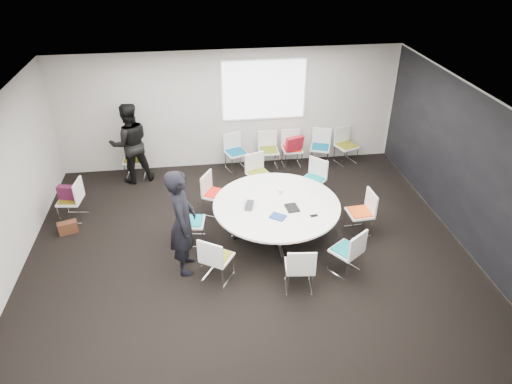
{
  "coord_description": "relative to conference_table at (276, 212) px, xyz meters",
  "views": [
    {
      "loc": [
        -0.75,
        -6.61,
        5.31
      ],
      "look_at": [
        0.2,
        0.4,
        1.0
      ],
      "focal_mm": 32.0,
      "sensor_mm": 36.0,
      "label": 1
    }
  ],
  "objects": [
    {
      "name": "room_shell",
      "position": [
        -0.49,
        -0.37,
        0.85
      ],
      "size": [
        8.08,
        7.08,
        2.88
      ],
      "color": "black",
      "rests_on": "ground"
    },
    {
      "name": "conference_table",
      "position": [
        0.0,
        0.0,
        0.0
      ],
      "size": [
        2.36,
        2.36,
        0.73
      ],
      "color": "silver",
      "rests_on": "ground"
    },
    {
      "name": "projection_screen",
      "position": [
        0.22,
        3.09,
        1.3
      ],
      "size": [
        1.9,
        0.03,
        1.35
      ],
      "primitive_type": "cube",
      "color": "white",
      "rests_on": "room_shell"
    },
    {
      "name": "chair_ring_a",
      "position": [
        1.61,
        -0.1,
        -0.28
      ],
      "size": [
        0.48,
        0.49,
        0.88
      ],
      "rotation": [
        0.0,
        0.0,
        1.64
      ],
      "color": "silver",
      "rests_on": "ground"
    },
    {
      "name": "chair_ring_b",
      "position": [
        1.02,
        1.25,
        -0.28
      ],
      "size": [
        0.64,
        0.64,
        0.88
      ],
      "rotation": [
        0.0,
        0.0,
        2.35
      ],
      "color": "silver",
      "rests_on": "ground"
    },
    {
      "name": "chair_ring_c",
      "position": [
        -0.1,
        1.66,
        -0.28
      ],
      "size": [
        0.59,
        0.58,
        0.88
      ],
      "rotation": [
        0.0,
        0.0,
        3.51
      ],
      "color": "silver",
      "rests_on": "ground"
    },
    {
      "name": "chair_ring_d",
      "position": [
        -1.09,
        0.95,
        -0.28
      ],
      "size": [
        0.61,
        0.62,
        0.88
      ],
      "rotation": [
        0.0,
        0.0,
        4.21
      ],
      "color": "silver",
      "rests_on": "ground"
    },
    {
      "name": "chair_ring_e",
      "position": [
        -1.59,
        0.04,
        -0.28
      ],
      "size": [
        0.51,
        0.52,
        0.88
      ],
      "rotation": [
        0.0,
        0.0,
        4.57
      ],
      "color": "silver",
      "rests_on": "ground"
    },
    {
      "name": "chair_ring_f",
      "position": [
        -1.19,
        -1.06,
        -0.28
      ],
      "size": [
        0.63,
        0.62,
        0.88
      ],
      "rotation": [
        0.0,
        0.0,
        5.72
      ],
      "color": "silver",
      "rests_on": "ground"
    },
    {
      "name": "chair_ring_g",
      "position": [
        0.13,
        -1.46,
        -0.28
      ],
      "size": [
        0.51,
        0.5,
        0.88
      ],
      "rotation": [
        0.0,
        0.0,
        6.17
      ],
      "color": "silver",
      "rests_on": "ground"
    },
    {
      "name": "chair_ring_h",
      "position": [
        1.01,
        -1.17,
        -0.28
      ],
      "size": [
        0.63,
        0.63,
        0.88
      ],
      "rotation": [
        0.0,
        0.0,
        6.91
      ],
      "color": "silver",
      "rests_on": "ground"
    },
    {
      "name": "chair_back_a",
      "position": [
        -0.49,
        2.79,
        -0.28
      ],
      "size": [
        0.58,
        0.58,
        0.88
      ],
      "rotation": [
        0.0,
        0.0,
        3.48
      ],
      "color": "silver",
      "rests_on": "ground"
    },
    {
      "name": "chair_back_b",
      "position": [
        0.3,
        2.79,
        -0.28
      ],
      "size": [
        0.46,
        0.45,
        0.88
      ],
      "rotation": [
        0.0,
        0.0,
        3.14
      ],
      "color": "silver",
      "rests_on": "ground"
    },
    {
      "name": "chair_back_c",
      "position": [
        0.88,
        2.79,
        -0.28
      ],
      "size": [
        0.47,
        0.46,
        0.88
      ],
      "rotation": [
        0.0,
        0.0,
        3.17
      ],
      "color": "silver",
      "rests_on": "ground"
    },
    {
      "name": "chair_back_d",
      "position": [
        1.58,
        2.78,
        -0.28
      ],
      "size": [
        0.58,
        0.58,
        0.88
      ],
      "rotation": [
        0.0,
        0.0,
        2.8
      ],
      "color": "silver",
      "rests_on": "ground"
    },
    {
      "name": "chair_back_e",
      "position": [
        2.23,
        2.79,
        -0.28
      ],
      "size": [
        0.59,
        0.58,
        0.88
      ],
      "rotation": [
        0.0,
        0.0,
        3.49
      ],
      "color": "silver",
      "rests_on": "ground"
    },
    {
      "name": "chair_spare_left",
      "position": [
        -3.96,
        1.12,
        -0.28
      ],
      "size": [
        0.5,
        0.51,
        0.88
      ],
      "rotation": [
        0.0,
        0.0,
        1.44
      ],
      "color": "silver",
      "rests_on": "ground"
    },
    {
      "name": "chair_person_back",
      "position": [
        -2.88,
        2.75,
        -0.28
      ],
      "size": [
        0.48,
        0.47,
        0.88
      ],
      "rotation": [
        0.0,
        0.0,
        3.1
      ],
      "color": "silver",
      "rests_on": "ground"
    },
    {
      "name": "person_main",
      "position": [
        -1.71,
        -0.71,
        0.41
      ],
      "size": [
        0.48,
        0.72,
        1.93
      ],
      "primitive_type": "imported",
      "rotation": [
        0.0,
        0.0,
        1.54
      ],
      "color": "black",
      "rests_on": "ground"
    },
    {
      "name": "person_back",
      "position": [
        -2.88,
        2.58,
        0.38
      ],
      "size": [
        1.06,
        0.92,
        1.87
      ],
      "primitive_type": "imported",
      "rotation": [
        0.0,
        0.0,
        3.41
      ],
      "color": "black",
      "rests_on": "ground"
    },
    {
      "name": "laptop",
      "position": [
        -0.46,
        -0.02,
        0.19
      ],
      "size": [
        0.31,
        0.4,
        0.03
      ],
      "primitive_type": "imported",
      "rotation": [
        0.0,
        0.0,
        1.33
      ],
      "color": "#333338",
      "rests_on": "conference_table"
    },
    {
      "name": "laptop_lid",
      "position": [
        -0.6,
        -0.0,
        0.31
      ],
      "size": [
        0.07,
        0.3,
        0.22
      ],
      "primitive_type": "cube",
      "rotation": [
        0.0,
        0.0,
        1.38
      ],
      "color": "silver",
      "rests_on": "conference_table"
    },
    {
      "name": "notebook_black",
      "position": [
        0.25,
        -0.19,
        0.19
      ],
      "size": [
        0.25,
        0.32,
        0.02
      ],
      "primitive_type": "cube",
      "rotation": [
        0.0,
        0.0,
        0.12
      ],
      "color": "black",
      "rests_on": "conference_table"
    },
    {
      "name": "tablet_folio",
      "position": [
        -0.05,
        -0.44,
        0.19
      ],
      "size": [
        0.33,
        0.31,
        0.03
      ],
      "primitive_type": "cube",
      "rotation": [
        0.0,
        0.0,
        -0.63
      ],
      "color": "navy",
      "rests_on": "conference_table"
    },
    {
      "name": "papers_right",
      "position": [
        0.53,
        0.26,
        0.18
      ],
      "size": [
        0.35,
        0.37,
        0.0
      ],
      "primitive_type": "cube",
      "rotation": [
        0.0,
        0.0,
        0.92
      ],
      "color": "white",
      "rests_on": "conference_table"
    },
    {
      "name": "papers_front",
      "position": [
        0.71,
        -0.01,
        0.18
      ],
      "size": [
        0.32,
        0.23,
        0.0
      ],
      "primitive_type": "cube",
      "rotation": [
        0.0,
        0.0,
        -0.08
      ],
      "color": "silver",
      "rests_on": "conference_table"
    },
    {
      "name": "cup",
      "position": [
        0.13,
        0.33,
        0.22
      ],
      "size": [
        0.08,
        0.08,
        0.09
      ],
      "primitive_type": "cylinder",
      "color": "white",
      "rests_on": "conference_table"
    },
    {
      "name": "phone",
      "position": [
        0.59,
        -0.48,
        0.18
      ],
      "size": [
        0.15,
        0.09,
        0.01
      ],
      "primitive_type": "cube",
      "rotation": [
        0.0,
        0.0,
        0.18
      ],
      "color": "black",
      "rests_on": "conference_table"
    },
    {
      "name": "maroon_bag",
      "position": [
        -3.97,
        1.12,
        0.07
      ],
      "size": [
        0.42,
        0.23,
        0.28
      ],
      "primitive_type": "cube",
      "rotation": [
        0.0,
        0.0,
        -0.25
      ],
      "color": "#45122E",
      "rests_on": "chair_spare_left"
    },
    {
      "name": "brown_bag",
      "position": [
        -3.99,
        0.64,
        -0.43
      ],
      "size": [
        0.39,
        0.26,
        0.24
      ],
      "primitive_type": "cube",
      "rotation": [
        0.0,
        0.0,
        0.32
      ],
      "color": "#482717",
      "rests_on": "ground"
    },
    {
      "name": "red_jacket",
      "position": [
        0.88,
        2.57,
        0.15
      ],
      "size": [
        0.47,
        0.3,
        0.36
      ],
      "primitive_type": "cube",
      "rotation": [
        0.17,
        0.0,
        0.34
      ],
      "color": "#A91426",
      "rests_on": "chair_back_c"
    }
  ]
}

